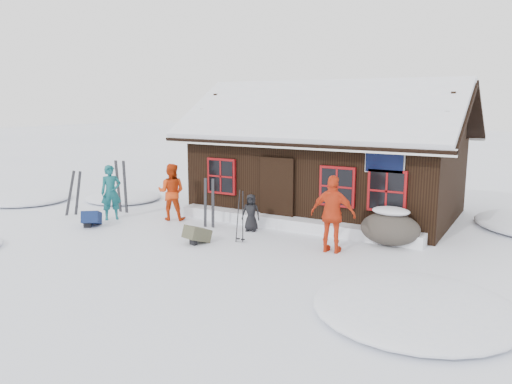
{
  "coord_description": "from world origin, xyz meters",
  "views": [
    {
      "loc": [
        7.75,
        -10.58,
        3.69
      ],
      "look_at": [
        1.12,
        0.8,
        1.3
      ],
      "focal_mm": 35.0,
      "sensor_mm": 36.0,
      "label": 1
    }
  ],
  "objects_px": {
    "backpack_blue": "(92,221)",
    "ski_pair_left": "(74,193)",
    "skier_orange_left": "(171,192)",
    "ski_poles": "(240,217)",
    "skier_crouched": "(251,213)",
    "skier_orange_right": "(333,214)",
    "boulder": "(390,228)",
    "skier_teal": "(111,192)",
    "backpack_olive": "(197,237)"
  },
  "relations": [
    {
      "from": "skier_crouched",
      "to": "backpack_olive",
      "type": "height_order",
      "value": "skier_crouched"
    },
    {
      "from": "skier_teal",
      "to": "boulder",
      "type": "height_order",
      "value": "skier_teal"
    },
    {
      "from": "skier_teal",
      "to": "skier_crouched",
      "type": "bearing_deg",
      "value": -40.83
    },
    {
      "from": "backpack_blue",
      "to": "ski_poles",
      "type": "bearing_deg",
      "value": -26.59
    },
    {
      "from": "ski_poles",
      "to": "skier_orange_left",
      "type": "bearing_deg",
      "value": 161.37
    },
    {
      "from": "skier_crouched",
      "to": "backpack_blue",
      "type": "relative_size",
      "value": 1.67
    },
    {
      "from": "skier_orange_right",
      "to": "ski_poles",
      "type": "distance_m",
      "value": 2.5
    },
    {
      "from": "skier_teal",
      "to": "boulder",
      "type": "bearing_deg",
      "value": -42.3
    },
    {
      "from": "boulder",
      "to": "skier_teal",
      "type": "bearing_deg",
      "value": -169.29
    },
    {
      "from": "skier_crouched",
      "to": "boulder",
      "type": "distance_m",
      "value": 3.91
    },
    {
      "from": "skier_orange_right",
      "to": "backpack_olive",
      "type": "height_order",
      "value": "skier_orange_right"
    },
    {
      "from": "skier_crouched",
      "to": "ski_pair_left",
      "type": "height_order",
      "value": "ski_pair_left"
    },
    {
      "from": "skier_crouched",
      "to": "backpack_olive",
      "type": "distance_m",
      "value": 1.94
    },
    {
      "from": "skier_teal",
      "to": "skier_orange_left",
      "type": "height_order",
      "value": "skier_orange_left"
    },
    {
      "from": "skier_teal",
      "to": "skier_crouched",
      "type": "xyz_separation_m",
      "value": [
        4.56,
        0.98,
        -0.33
      ]
    },
    {
      "from": "skier_orange_right",
      "to": "ski_pair_left",
      "type": "distance_m",
      "value": 8.89
    },
    {
      "from": "boulder",
      "to": "ski_poles",
      "type": "relative_size",
      "value": 1.08
    },
    {
      "from": "ski_poles",
      "to": "skier_teal",
      "type": "bearing_deg",
      "value": 178.14
    },
    {
      "from": "skier_crouched",
      "to": "ski_pair_left",
      "type": "relative_size",
      "value": 0.71
    },
    {
      "from": "ski_pair_left",
      "to": "ski_poles",
      "type": "xyz_separation_m",
      "value": [
        6.42,
        0.01,
        -0.04
      ]
    },
    {
      "from": "skier_orange_left",
      "to": "ski_pair_left",
      "type": "height_order",
      "value": "skier_orange_left"
    },
    {
      "from": "boulder",
      "to": "backpack_olive",
      "type": "xyz_separation_m",
      "value": [
        -4.44,
        -2.42,
        -0.29
      ]
    },
    {
      "from": "skier_orange_left",
      "to": "skier_crouched",
      "type": "distance_m",
      "value": 2.91
    },
    {
      "from": "skier_orange_left",
      "to": "ski_poles",
      "type": "relative_size",
      "value": 1.24
    },
    {
      "from": "skier_crouched",
      "to": "ski_poles",
      "type": "distance_m",
      "value": 1.2
    },
    {
      "from": "skier_orange_right",
      "to": "skier_crouched",
      "type": "height_order",
      "value": "skier_orange_right"
    },
    {
      "from": "ski_poles",
      "to": "backpack_olive",
      "type": "distance_m",
      "value": 1.26
    },
    {
      "from": "skier_orange_left",
      "to": "backpack_blue",
      "type": "height_order",
      "value": "skier_orange_left"
    },
    {
      "from": "skier_orange_right",
      "to": "backpack_olive",
      "type": "bearing_deg",
      "value": 12.91
    },
    {
      "from": "skier_crouched",
      "to": "backpack_blue",
      "type": "xyz_separation_m",
      "value": [
        -4.4,
        -1.95,
        -0.36
      ]
    },
    {
      "from": "skier_orange_left",
      "to": "ski_pair_left",
      "type": "distance_m",
      "value": 3.38
    },
    {
      "from": "skier_orange_right",
      "to": "backpack_blue",
      "type": "height_order",
      "value": "skier_orange_right"
    },
    {
      "from": "ski_pair_left",
      "to": "skier_orange_right",
      "type": "bearing_deg",
      "value": -27.68
    },
    {
      "from": "ski_poles",
      "to": "backpack_blue",
      "type": "distance_m",
      "value": 4.85
    },
    {
      "from": "skier_teal",
      "to": "backpack_blue",
      "type": "distance_m",
      "value": 1.2
    },
    {
      "from": "skier_orange_left",
      "to": "ski_poles",
      "type": "distance_m",
      "value": 3.42
    },
    {
      "from": "skier_orange_left",
      "to": "skier_teal",
      "type": "bearing_deg",
      "value": 4.56
    },
    {
      "from": "skier_crouched",
      "to": "backpack_blue",
      "type": "height_order",
      "value": "skier_crouched"
    },
    {
      "from": "skier_orange_left",
      "to": "backpack_blue",
      "type": "bearing_deg",
      "value": 26.68
    },
    {
      "from": "skier_orange_left",
      "to": "ski_pair_left",
      "type": "bearing_deg",
      "value": -5.51
    },
    {
      "from": "backpack_blue",
      "to": "skier_crouched",
      "type": "bearing_deg",
      "value": -12.35
    },
    {
      "from": "skier_crouched",
      "to": "ski_poles",
      "type": "relative_size",
      "value": 0.75
    },
    {
      "from": "boulder",
      "to": "skier_orange_right",
      "type": "bearing_deg",
      "value": -127.74
    },
    {
      "from": "backpack_olive",
      "to": "ski_poles",
      "type": "bearing_deg",
      "value": 50.88
    },
    {
      "from": "skier_orange_right",
      "to": "skier_crouched",
      "type": "distance_m",
      "value": 2.93
    },
    {
      "from": "backpack_olive",
      "to": "boulder",
      "type": "bearing_deg",
      "value": 43.52
    },
    {
      "from": "backpack_blue",
      "to": "ski_pair_left",
      "type": "bearing_deg",
      "value": 118.45
    },
    {
      "from": "ski_poles",
      "to": "backpack_blue",
      "type": "xyz_separation_m",
      "value": [
        -4.75,
        -0.8,
        -0.51
      ]
    },
    {
      "from": "skier_orange_right",
      "to": "skier_orange_left",
      "type": "bearing_deg",
      "value": -11.56
    },
    {
      "from": "skier_orange_right",
      "to": "backpack_olive",
      "type": "distance_m",
      "value": 3.63
    }
  ]
}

